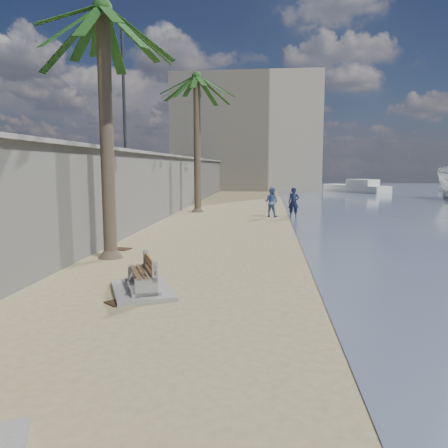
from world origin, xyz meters
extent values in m
plane|color=tan|center=(0.00, 0.00, 0.00)|extent=(140.00, 140.00, 0.00)
cube|color=gray|center=(-5.20, 20.00, 1.75)|extent=(0.45, 70.00, 3.50)
cube|color=gray|center=(-5.20, 20.00, 3.55)|extent=(0.80, 70.00, 0.12)
cube|color=#B7AA93|center=(-2.00, 52.00, 7.00)|extent=(18.00, 12.00, 14.00)
cube|color=gray|center=(-2.07, 3.81, 0.05)|extent=(1.93, 2.23, 0.10)
cylinder|color=brown|center=(-4.19, 7.51, 3.78)|extent=(0.42, 0.42, 7.56)
cylinder|color=brown|center=(-3.72, 21.99, 4.22)|extent=(0.44, 0.44, 8.45)
cylinder|color=#2D2D33|center=(-5.10, 12.00, 6.11)|extent=(0.12, 0.12, 5.00)
cylinder|color=#2D2D33|center=(-5.10, 12.00, 8.61)|extent=(0.28, 0.28, 0.25)
imported|color=#151A3A|center=(2.26, 19.48, 0.98)|extent=(0.78, 0.59, 1.97)
imported|color=#4D679F|center=(0.99, 19.65, 0.96)|extent=(1.12, 1.00, 1.91)
cube|color=#382616|center=(-4.32, 8.92, 0.01)|extent=(0.70, 0.62, 0.03)
cube|color=#382616|center=(-2.33, 3.02, 0.01)|extent=(0.69, 0.71, 0.03)
camera|label=1|loc=(0.79, -5.74, 2.87)|focal=35.00mm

